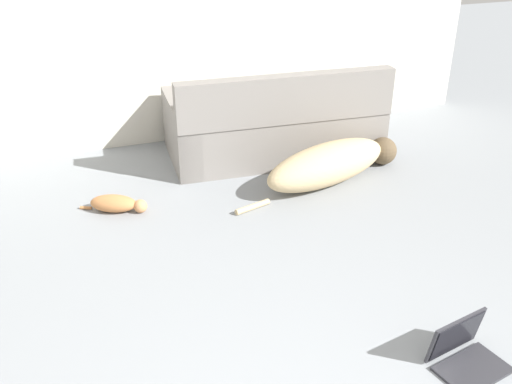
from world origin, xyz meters
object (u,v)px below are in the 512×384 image
(couch, at_px, (274,126))
(dog, at_px, (332,163))
(cat, at_px, (117,204))
(laptop_open, at_px, (463,349))

(couch, relative_size, dog, 1.16)
(couch, distance_m, cat, 1.67)
(couch, distance_m, laptop_open, 2.85)
(couch, bearing_deg, laptop_open, 92.14)
(dog, xyz_separation_m, laptop_open, (-0.32, -2.12, -0.09))
(cat, bearing_deg, couch, 48.12)
(couch, bearing_deg, dog, 111.62)
(cat, bearing_deg, laptop_open, -30.99)
(couch, height_order, cat, couch)
(couch, height_order, laptop_open, couch)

